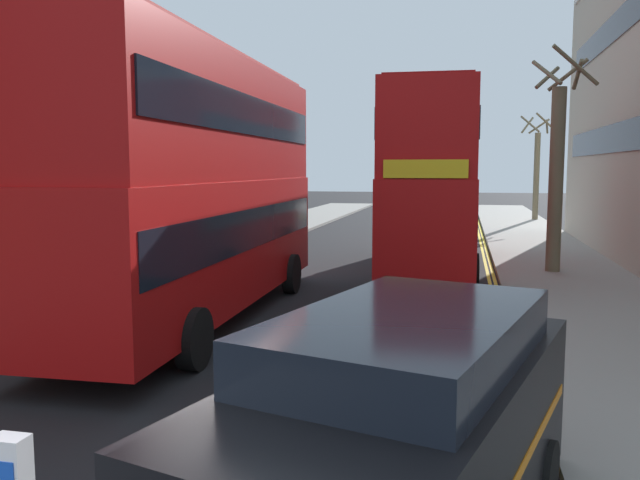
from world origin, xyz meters
TOP-DOWN VIEW (x-y plane):
  - sidewalk_right at (6.50, 16.00)m, footprint 4.00×80.00m
  - sidewalk_left at (-6.50, 16.00)m, footprint 4.00×80.00m
  - kerb_line_outer at (4.40, 14.00)m, footprint 0.10×56.00m
  - kerb_line_inner at (4.24, 14.00)m, footprint 0.10×56.00m
  - double_decker_bus_away at (-2.15, 10.79)m, footprint 2.98×10.86m
  - double_decker_bus_oncoming at (2.38, 18.79)m, footprint 3.01×10.87m
  - taxi_minivan at (2.94, 2.91)m, footprint 3.12×5.14m
  - street_tree_near at (6.19, 18.65)m, footprint 1.90×1.94m
  - street_tree_far at (7.85, 39.97)m, footprint 2.23×2.19m

SIDE VIEW (x-z plane):
  - kerb_line_outer at x=4.40m, z-range 0.00..0.01m
  - kerb_line_inner at x=4.24m, z-range 0.00..0.01m
  - sidewalk_right at x=6.50m, z-range 0.00..0.14m
  - sidewalk_left at x=-6.50m, z-range 0.00..0.14m
  - taxi_minivan at x=2.94m, z-range 0.01..2.13m
  - double_decker_bus_away at x=-2.15m, z-range 0.21..5.85m
  - double_decker_bus_oncoming at x=2.38m, z-range 0.21..5.85m
  - street_tree_near at x=6.19m, z-range -0.13..6.57m
  - street_tree_far at x=7.85m, z-range 0.03..6.56m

